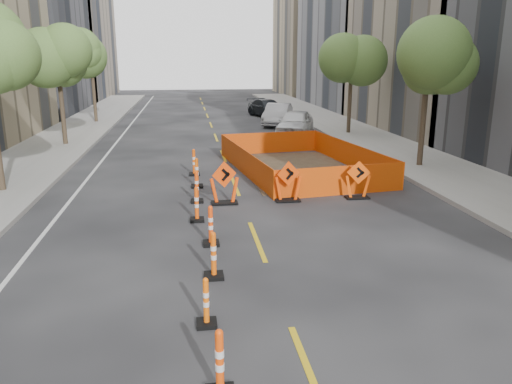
{
  "coord_description": "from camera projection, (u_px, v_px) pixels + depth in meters",
  "views": [
    {
      "loc": [
        -1.75,
        -8.42,
        4.74
      ],
      "look_at": [
        0.11,
        4.92,
        1.1
      ],
      "focal_mm": 35.0,
      "sensor_mm": 36.0,
      "label": 1
    }
  ],
  "objects": [
    {
      "name": "parked_car_mid",
      "position": [
        278.0,
        114.0,
        35.96
      ],
      "size": [
        3.04,
        4.94,
        1.54
      ],
      "primitive_type": "imported",
      "rotation": [
        0.0,
        0.0,
        -0.33
      ],
      "color": "#ACAAB0",
      "rests_on": "ground"
    },
    {
      "name": "tree_r_c",
      "position": [
        352.0,
        61.0,
        30.5
      ],
      "size": [
        2.8,
        2.8,
        5.95
      ],
      "color": "#382B1E",
      "rests_on": "ground"
    },
    {
      "name": "channelizer_4",
      "position": [
        211.0,
        225.0,
        12.91
      ],
      "size": [
        0.42,
        0.42,
        1.07
      ],
      "primitive_type": null,
      "color": "#FB410A",
      "rests_on": "ground"
    },
    {
      "name": "sidewalk_right",
      "position": [
        432.0,
        166.0,
        22.18
      ],
      "size": [
        4.0,
        90.0,
        0.15
      ],
      "primitive_type": "cube",
      "color": "gray",
      "rests_on": "ground"
    },
    {
      "name": "chevron_sign_left",
      "position": [
        224.0,
        183.0,
        16.51
      ],
      "size": [
        1.12,
        0.9,
        1.46
      ],
      "primitive_type": null,
      "rotation": [
        0.0,
        0.0,
        0.38
      ],
      "color": "#FF450A",
      "rests_on": "ground"
    },
    {
      "name": "safety_fence",
      "position": [
        299.0,
        158.0,
        21.56
      ],
      "size": [
        6.1,
        9.08,
        1.06
      ],
      "primitive_type": null,
      "rotation": [
        0.0,
        0.0,
        0.14
      ],
      "color": "#FE640D",
      "rests_on": "ground"
    },
    {
      "name": "chevron_sign_right",
      "position": [
        358.0,
        180.0,
        17.17
      ],
      "size": [
        1.0,
        0.77,
        1.33
      ],
      "primitive_type": null,
      "rotation": [
        0.0,
        0.0,
        -0.29
      ],
      "color": "#FF520A",
      "rests_on": "ground"
    },
    {
      "name": "channelizer_8",
      "position": [
        194.0,
        162.0,
        20.63
      ],
      "size": [
        0.44,
        0.44,
        1.11
      ],
      "primitive_type": null,
      "color": "#EA4E09",
      "rests_on": "ground"
    },
    {
      "name": "chevron_sign_center",
      "position": [
        288.0,
        181.0,
        16.82
      ],
      "size": [
        1.06,
        0.82,
        1.4
      ],
      "primitive_type": null,
      "rotation": [
        0.0,
        0.0,
        0.32
      ],
      "color": "#EE410A",
      "rests_on": "ground"
    },
    {
      "name": "parked_car_near",
      "position": [
        295.0,
        123.0,
        30.9
      ],
      "size": [
        3.51,
        5.12,
        1.62
      ],
      "primitive_type": "imported",
      "rotation": [
        0.0,
        0.0,
        -0.37
      ],
      "color": "silver",
      "rests_on": "ground"
    },
    {
      "name": "bld_left_e",
      "position": [
        50.0,
        11.0,
        57.81
      ],
      "size": [
        12.0,
        20.0,
        20.0
      ],
      "primitive_type": "cube",
      "color": "gray",
      "rests_on": "ground"
    },
    {
      "name": "bld_right_d",
      "position": [
        380.0,
        1.0,
        47.62
      ],
      "size": [
        12.0,
        18.0,
        20.0
      ],
      "primitive_type": "cube",
      "color": "gray",
      "rests_on": "ground"
    },
    {
      "name": "channelizer_6",
      "position": [
        197.0,
        187.0,
        16.75
      ],
      "size": [
        0.42,
        0.42,
        1.07
      ],
      "primitive_type": null,
      "color": "#F8460A",
      "rests_on": "ground"
    },
    {
      "name": "tree_l_d",
      "position": [
        91.0,
        61.0,
        35.91
      ],
      "size": [
        2.8,
        2.8,
        5.95
      ],
      "color": "#382B1E",
      "rests_on": "ground"
    },
    {
      "name": "tree_l_c",
      "position": [
        58.0,
        62.0,
        26.35
      ],
      "size": [
        2.8,
        2.8,
        5.95
      ],
      "color": "#382B1E",
      "rests_on": "ground"
    },
    {
      "name": "channelizer_1",
      "position": [
        220.0,
        364.0,
        7.06
      ],
      "size": [
        0.43,
        0.43,
        1.09
      ],
      "primitive_type": null,
      "color": "#F5470A",
      "rests_on": "ground"
    },
    {
      "name": "bld_right_c",
      "position": [
        471.0,
        22.0,
        32.72
      ],
      "size": [
        12.0,
        16.0,
        14.0
      ],
      "primitive_type": "cube",
      "color": "gray",
      "rests_on": "ground"
    },
    {
      "name": "parked_car_far",
      "position": [
        268.0,
        108.0,
        41.11
      ],
      "size": [
        3.33,
        5.2,
        1.4
      ],
      "primitive_type": "imported",
      "rotation": [
        0.0,
        0.0,
        0.31
      ],
      "color": "black",
      "rests_on": "ground"
    },
    {
      "name": "bld_right_e",
      "position": [
        327.0,
        32.0,
        65.73
      ],
      "size": [
        12.0,
        14.0,
        16.0
      ],
      "primitive_type": "cube",
      "color": "tan",
      "rests_on": "ground"
    },
    {
      "name": "sidewalk_left",
      "position": [
        4.0,
        179.0,
        19.78
      ],
      "size": [
        4.0,
        90.0,
        0.15
      ],
      "primitive_type": "cube",
      "color": "gray",
      "rests_on": "ground"
    },
    {
      "name": "channelizer_7",
      "position": [
        197.0,
        173.0,
        18.69
      ],
      "size": [
        0.44,
        0.44,
        1.13
      ],
      "primitive_type": null,
      "color": "#E35509",
      "rests_on": "ground"
    },
    {
      "name": "ground_plane",
      "position": [
        286.0,
        314.0,
        9.52
      ],
      "size": [
        140.0,
        140.0,
        0.0
      ],
      "primitive_type": "plane",
      "color": "black"
    },
    {
      "name": "bld_left_d",
      "position": [
        5.0,
        30.0,
        42.91
      ],
      "size": [
        12.0,
        16.0,
        14.0
      ],
      "primitive_type": "cube",
      "color": "#4C4C51",
      "rests_on": "ground"
    },
    {
      "name": "tree_r_b",
      "position": [
        428.0,
        63.0,
        20.93
      ],
      "size": [
        2.8,
        2.8,
        5.95
      ],
      "color": "#382B1E",
      "rests_on": "ground"
    },
    {
      "name": "channelizer_3",
      "position": [
        214.0,
        255.0,
        10.96
      ],
      "size": [
        0.42,
        0.42,
        1.08
      ],
      "primitive_type": null,
      "color": "#EF560A",
      "rests_on": "ground"
    },
    {
      "name": "channelizer_2",
      "position": [
        206.0,
        302.0,
        9.01
      ],
      "size": [
        0.37,
        0.37,
        0.94
      ],
      "primitive_type": null,
      "color": "#F6610A",
      "rests_on": "ground"
    },
    {
      "name": "channelizer_5",
      "position": [
        197.0,
        204.0,
        14.81
      ],
      "size": [
        0.42,
        0.42,
        1.05
      ],
      "primitive_type": null,
      "color": "#F54D0A",
      "rests_on": "ground"
    }
  ]
}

